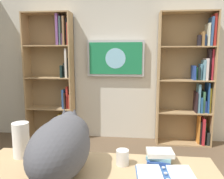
{
  "coord_description": "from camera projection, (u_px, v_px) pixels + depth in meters",
  "views": [
    {
      "loc": [
        -0.37,
        1.64,
        1.45
      ],
      "look_at": [
        -0.06,
        -1.06,
        1.03
      ],
      "focal_mm": 36.19,
      "sensor_mm": 36.0,
      "label": 1
    }
  ],
  "objects": [
    {
      "name": "wall_back",
      "position": [
        116.0,
        61.0,
        3.85
      ],
      "size": [
        4.52,
        0.06,
        2.7
      ],
      "primitive_type": "cube",
      "color": "beige",
      "rests_on": "ground"
    },
    {
      "name": "bookshelf_left",
      "position": [
        192.0,
        81.0,
        3.6
      ],
      "size": [
        0.86,
        0.28,
        2.11
      ],
      "color": "tan",
      "rests_on": "ground"
    },
    {
      "name": "bookshelf_right",
      "position": [
        55.0,
        78.0,
        3.85
      ],
      "size": [
        0.8,
        0.28,
        2.14
      ],
      "color": "tan",
      "rests_on": "ground"
    },
    {
      "name": "wall_mounted_tv",
      "position": [
        115.0,
        58.0,
        3.76
      ],
      "size": [
        0.95,
        0.07,
        0.59
      ],
      "color": "#B7B7BC"
    },
    {
      "name": "cat",
      "position": [
        62.0,
        144.0,
        1.3
      ],
      "size": [
        0.33,
        0.7,
        0.35
      ],
      "color": "#4C4C51",
      "rests_on": "desk"
    },
    {
      "name": "open_binder",
      "position": [
        166.0,
        175.0,
        1.28
      ],
      "size": [
        0.35,
        0.24,
        0.02
      ],
      "color": "#335999",
      "rests_on": "desk"
    },
    {
      "name": "paper_towel_roll",
      "position": [
        21.0,
        140.0,
        1.52
      ],
      "size": [
        0.11,
        0.11,
        0.24
      ],
      "primitive_type": "cylinder",
      "color": "white",
      "rests_on": "desk"
    },
    {
      "name": "coffee_mug",
      "position": [
        122.0,
        157.0,
        1.41
      ],
      "size": [
        0.08,
        0.08,
        0.1
      ],
      "primitive_type": "cylinder",
      "color": "white",
      "rests_on": "desk"
    },
    {
      "name": "desk_book_stack",
      "position": [
        159.0,
        156.0,
        1.44
      ],
      "size": [
        0.18,
        0.14,
        0.08
      ],
      "color": "#2D4C93",
      "rests_on": "desk"
    }
  ]
}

